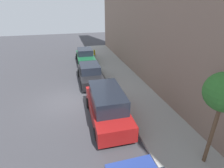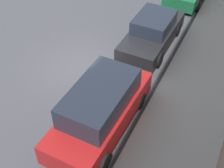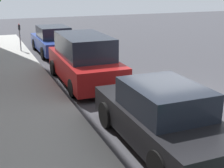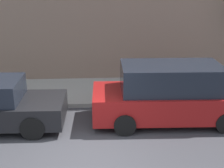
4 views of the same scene
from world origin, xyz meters
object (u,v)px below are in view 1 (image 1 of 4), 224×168
object	(u,v)px
street_tree	(224,93)
fire_hydrant	(94,52)
parked_minivan_second	(107,105)
parked_sedan_third	(90,74)
parked_sedan_fourth	(85,56)

from	to	relation	value
street_tree	fire_hydrant	size ratio (longest dim) A/B	5.80
parked_minivan_second	parked_sedan_third	size ratio (longest dim) A/B	1.09
parked_sedan_third	fire_hydrant	size ratio (longest dim) A/B	6.56
parked_minivan_second	parked_sedan_fourth	xyz separation A→B (m)	(0.13, 11.18, -0.20)
parked_minivan_second	street_tree	size ratio (longest dim) A/B	1.24
parked_sedan_third	parked_sedan_fourth	world-z (taller)	same
parked_minivan_second	parked_sedan_third	world-z (taller)	parked_minivan_second
parked_sedan_fourth	fire_hydrant	size ratio (longest dim) A/B	6.58
parked_sedan_third	fire_hydrant	bearing A→B (deg)	77.77
fire_hydrant	parked_sedan_third	bearing A→B (deg)	-102.23
parked_sedan_third	fire_hydrant	xyz separation A→B (m)	(1.68, 7.76, -0.23)
parked_sedan_fourth	street_tree	distance (m)	15.84
parked_sedan_third	fire_hydrant	world-z (taller)	parked_sedan_third
parked_minivan_second	parked_sedan_fourth	distance (m)	11.18
parked_minivan_second	parked_sedan_third	distance (m)	5.62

